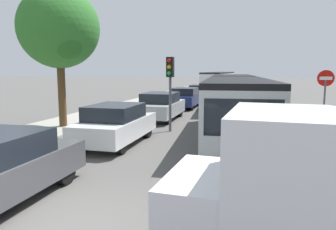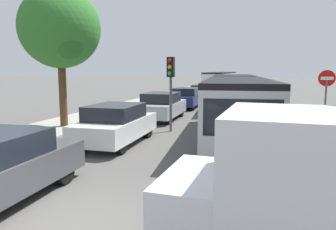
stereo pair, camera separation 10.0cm
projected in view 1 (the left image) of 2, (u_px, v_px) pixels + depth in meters
The scene contains 11 objects.
ground_plane at pixel (66, 225), 6.06m from camera, with size 200.00×200.00×0.00m, color #565451.
kerb_strip_left at pixel (139, 103), 26.74m from camera, with size 3.20×50.01×0.14m, color #9E998E.
articulated_bus at pixel (234, 97), 17.17m from camera, with size 4.16×16.74×2.46m.
city_bus_rear at pixel (218, 80), 44.57m from camera, with size 3.34×11.46×2.43m.
queued_car_white at pixel (116, 124), 12.53m from camera, with size 1.92×4.42×1.53m.
queued_car_silver at pixel (161, 106), 18.53m from camera, with size 1.94×4.46×1.54m.
queued_car_navy at pixel (185, 98), 24.22m from camera, with size 1.88×4.31×1.49m.
queued_car_green at pixel (200, 93), 29.90m from camera, with size 1.79×4.12×1.42m.
traffic_light at pixel (170, 77), 14.79m from camera, with size 0.33×0.37×3.40m.
no_entry_sign at pixel (325, 92), 14.17m from camera, with size 0.70×0.08×2.82m.
tree_left_mid at pixel (60, 30), 15.02m from camera, with size 3.73×3.73×6.60m.
Camera 1 is at (3.35, -5.00, 2.87)m, focal length 35.00 mm.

